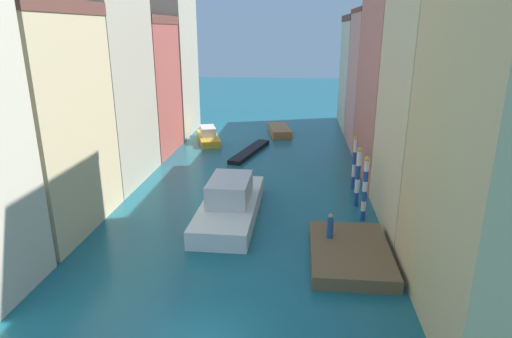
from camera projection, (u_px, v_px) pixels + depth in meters
ground_plane at (258, 166)px, 40.87m from camera, size 154.00×154.00×0.00m
building_left_1 at (36, 121)px, 26.36m from camera, size 6.26×9.22×13.90m
building_left_2 at (97, 59)px, 34.12m from camera, size 6.26×9.29×20.01m
building_left_3 at (140, 86)px, 43.57m from camera, size 6.26×8.46×13.50m
building_left_4 at (164, 41)px, 50.62m from camera, size 6.26×8.37×21.88m
building_right_1 at (449, 55)px, 25.38m from camera, size 6.26×9.37×21.66m
building_right_2 at (403, 85)px, 36.19m from camera, size 6.26×11.52×15.65m
building_right_3 at (381, 79)px, 45.97m from camera, size 6.26×8.84×14.32m
building_right_4 at (367, 72)px, 55.46m from camera, size 6.26×10.79×13.93m
waterfront_dock at (350, 253)px, 24.24m from camera, size 4.38×6.66×0.72m
person_on_dock at (330, 227)px, 25.07m from camera, size 0.36×0.36×1.48m
mooring_pole_0 at (365, 188)px, 28.56m from camera, size 0.35×0.35×4.48m
mooring_pole_1 at (358, 176)px, 31.01m from camera, size 0.36×0.36×4.39m
mooring_pole_2 at (354, 162)px, 34.38m from camera, size 0.29×0.29×4.33m
vaporetto_white at (230, 203)px, 29.61m from camera, size 3.75×10.45×2.73m
gondola_black at (250, 151)px, 44.84m from camera, size 3.46×8.81×0.43m
motorboat_0 at (208, 136)px, 49.48m from camera, size 3.98×6.87×1.71m
motorboat_1 at (279, 130)px, 53.16m from camera, size 3.28×6.32×0.88m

